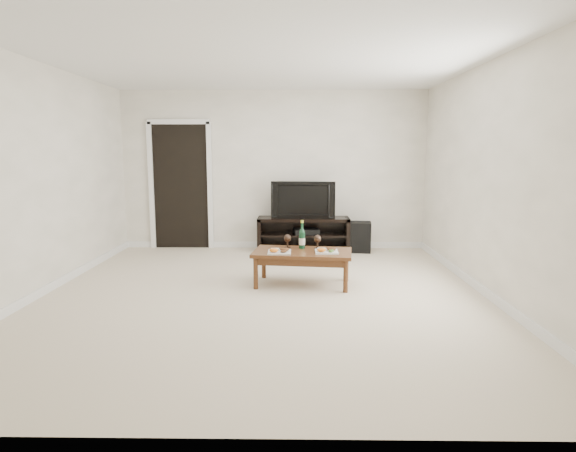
% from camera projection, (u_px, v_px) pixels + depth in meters
% --- Properties ---
extents(floor, '(5.50, 5.50, 0.00)m').
position_uv_depth(floor, '(264.00, 295.00, 5.43)').
color(floor, beige).
rests_on(floor, ground).
extents(back_wall, '(5.00, 0.04, 2.60)m').
position_uv_depth(back_wall, '(274.00, 170.00, 7.97)').
color(back_wall, white).
rests_on(back_wall, ground).
extents(ceiling, '(5.00, 5.50, 0.04)m').
position_uv_depth(ceiling, '(262.00, 54.00, 5.03)').
color(ceiling, white).
rests_on(ceiling, back_wall).
extents(doorway, '(0.90, 0.02, 2.05)m').
position_uv_depth(doorway, '(181.00, 187.00, 8.00)').
color(doorway, black).
rests_on(doorway, ground).
extents(media_console, '(1.48, 0.45, 0.55)m').
position_uv_depth(media_console, '(303.00, 234.00, 7.85)').
color(media_console, black).
rests_on(media_console, ground).
extents(television, '(1.03, 0.23, 0.59)m').
position_uv_depth(television, '(303.00, 199.00, 7.76)').
color(television, black).
rests_on(television, media_console).
extents(av_receiver, '(0.43, 0.35, 0.08)m').
position_uv_depth(av_receiver, '(306.00, 231.00, 7.83)').
color(av_receiver, black).
rests_on(av_receiver, media_console).
extents(subwoofer, '(0.36, 0.36, 0.49)m').
position_uv_depth(subwoofer, '(361.00, 237.00, 7.78)').
color(subwoofer, black).
rests_on(subwoofer, ground).
extents(coffee_table, '(1.24, 0.78, 0.42)m').
position_uv_depth(coffee_table, '(302.00, 268.00, 5.84)').
color(coffee_table, '#582C18').
rests_on(coffee_table, ground).
extents(plate_left, '(0.27, 0.27, 0.07)m').
position_uv_depth(plate_left, '(279.00, 250.00, 5.70)').
color(plate_left, white).
rests_on(plate_left, coffee_table).
extents(plate_right, '(0.27, 0.27, 0.07)m').
position_uv_depth(plate_right, '(327.00, 250.00, 5.72)').
color(plate_right, white).
rests_on(plate_right, coffee_table).
extents(wine_bottle, '(0.07, 0.07, 0.35)m').
position_uv_depth(wine_bottle, '(302.00, 234.00, 5.94)').
color(wine_bottle, '#0E351D').
rests_on(wine_bottle, coffee_table).
extents(goblet_left, '(0.09, 0.09, 0.17)m').
position_uv_depth(goblet_left, '(288.00, 241.00, 5.99)').
color(goblet_left, '#31231B').
rests_on(goblet_left, coffee_table).
extents(goblet_right, '(0.09, 0.09, 0.17)m').
position_uv_depth(goblet_right, '(317.00, 242.00, 5.95)').
color(goblet_right, '#31231B').
rests_on(goblet_right, coffee_table).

